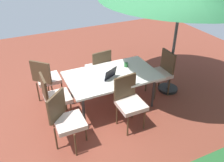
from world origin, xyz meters
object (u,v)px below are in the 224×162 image
chair_north (129,100)px  chair_south (99,67)px  chair_southeast (46,78)px  chair_east (54,96)px  dining_table (112,77)px  cup (126,65)px  chair_northeast (66,118)px  laptop (108,76)px  chair_west (161,71)px

chair_north → chair_south: size_ratio=1.00×
chair_southeast → chair_north: same height
chair_south → chair_east: 1.35m
dining_table → chair_south: 0.72m
cup → dining_table: bearing=24.1°
chair_southeast → chair_northeast: size_ratio=1.00×
chair_south → chair_east: size_ratio=1.00×
chair_east → dining_table: bearing=-92.3°
chair_southeast → cup: (-1.55, 0.56, 0.22)m
chair_east → laptop: (-1.03, 0.10, 0.23)m
chair_northeast → chair_south: 1.80m
chair_northeast → chair_south: size_ratio=1.00×
chair_west → chair_northeast: bearing=-73.7°
chair_southeast → laptop: 1.33m
chair_northeast → chair_north: size_ratio=1.00×
chair_west → laptop: 1.31m
chair_southeast → chair_south: bearing=-136.9°
chair_north → chair_west: (-1.14, -0.65, 0.00)m
chair_northeast → dining_table: bearing=-12.1°
chair_southeast → cup: chair_southeast is taller
laptop → cup: 0.59m
chair_west → cup: (0.76, -0.20, 0.22)m
dining_table → chair_north: size_ratio=1.81×
dining_table → laptop: laptop is taller
chair_south → laptop: size_ratio=2.47×
chair_east → laptop: 1.06m
chair_north → chair_east: same height
chair_northeast → laptop: chair_northeast is taller
chair_north → cup: bearing=60.2°
chair_southeast → chair_northeast: same height
chair_southeast → chair_west: bearing=-153.5°
chair_northeast → chair_west: 2.38m
dining_table → chair_southeast: (1.14, -0.74, -0.13)m
dining_table → chair_north: 0.69m
dining_table → laptop: 0.18m
chair_southeast → chair_north: bearing=174.2°
chair_southeast → chair_west: (-2.30, 0.76, 0.00)m
dining_table → chair_southeast: bearing=-33.0°
chair_north → chair_east: bearing=143.4°
chair_west → cup: 0.82m
chair_northeast → chair_east: bearing=48.9°
chair_east → laptop: size_ratio=2.47×
chair_northeast → chair_north: 1.15m
chair_southeast → chair_south: (-1.15, 0.03, 0.00)m
chair_south → chair_west: 1.36m
chair_northeast → chair_east: 0.71m
chair_north → laptop: 0.66m
chair_north → chair_west: bearing=24.1°
dining_table → chair_west: (-1.16, 0.02, -0.13)m
dining_table → chair_southeast: 1.37m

